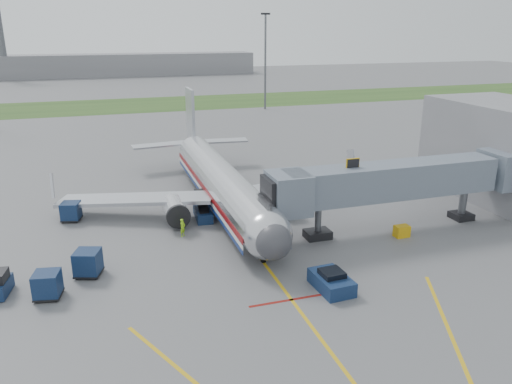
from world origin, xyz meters
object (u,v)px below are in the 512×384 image
object	(u,v)px
airliner	(221,182)
ramp_worker	(183,228)
pushback_tug	(331,281)
belt_loader	(203,213)

from	to	relation	value
airliner	ramp_worker	distance (m)	8.29
pushback_tug	ramp_worker	world-z (taller)	ramp_worker
pushback_tug	airliner	bearing A→B (deg)	99.62
ramp_worker	pushback_tug	bearing A→B (deg)	-99.74
airliner	pushback_tug	bearing A→B (deg)	-80.38
airliner	ramp_worker	bearing A→B (deg)	-128.93
belt_loader	ramp_worker	distance (m)	4.58
airliner	belt_loader	size ratio (longest dim) A/B	7.88
belt_loader	pushback_tug	bearing A→B (deg)	-70.72
pushback_tug	belt_loader	distance (m)	17.20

